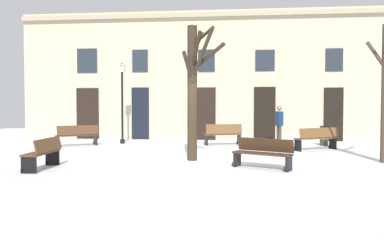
% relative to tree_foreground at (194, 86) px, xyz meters
% --- Properties ---
extents(ground_plane, '(31.00, 31.00, 0.00)m').
position_rel_tree_foreground_xyz_m(ground_plane, '(-0.22, 0.03, -2.42)').
color(ground_plane, white).
extents(building_facade, '(19.38, 0.60, 6.59)m').
position_rel_tree_foreground_xyz_m(building_facade, '(-0.22, 7.71, 0.92)').
color(building_facade, beige).
rests_on(building_facade, ground).
extents(tree_foreground, '(1.39, 1.46, 4.38)m').
position_rel_tree_foreground_xyz_m(tree_foreground, '(0.00, 0.00, 0.00)').
color(tree_foreground, '#382B1E').
rests_on(tree_foreground, ground).
extents(streetlamp, '(0.30, 0.30, 3.74)m').
position_rel_tree_foreground_xyz_m(streetlamp, '(-3.87, 5.21, -0.12)').
color(streetlamp, black).
rests_on(streetlamp, ground).
extents(litter_bin, '(0.39, 0.39, 0.87)m').
position_rel_tree_foreground_xyz_m(litter_bin, '(5.25, 5.23, -1.98)').
color(litter_bin, '#2D3D2D').
rests_on(litter_bin, ground).
extents(bench_by_litter_bin, '(1.75, 1.22, 0.86)m').
position_rel_tree_foreground_xyz_m(bench_by_litter_bin, '(2.15, -1.38, -1.97)').
color(bench_by_litter_bin, '#3D2819').
rests_on(bench_by_litter_bin, ground).
extents(bench_back_to_back_left, '(1.72, 0.95, 0.95)m').
position_rel_tree_foreground_xyz_m(bench_back_to_back_left, '(0.81, 4.98, -1.93)').
color(bench_back_to_back_left, brown).
rests_on(bench_back_to_back_left, ground).
extents(bench_near_center_tree, '(1.86, 1.34, 0.90)m').
position_rel_tree_foreground_xyz_m(bench_near_center_tree, '(4.58, 3.40, -1.93)').
color(bench_near_center_tree, brown).
rests_on(bench_near_center_tree, ground).
extents(bench_far_corner, '(1.76, 1.42, 0.91)m').
position_rel_tree_foreground_xyz_m(bench_far_corner, '(-5.55, 3.95, -1.95)').
color(bench_far_corner, '#51331E').
rests_on(bench_far_corner, ground).
extents(bench_back_to_back_right, '(0.53, 1.62, 0.90)m').
position_rel_tree_foreground_xyz_m(bench_back_to_back_right, '(-4.07, -2.17, -1.95)').
color(bench_back_to_back_right, '#51331E').
rests_on(bench_back_to_back_right, ground).
extents(person_by_shop_door, '(0.35, 0.43, 1.77)m').
position_rel_tree_foreground_xyz_m(person_by_shop_door, '(3.33, 5.61, -1.43)').
color(person_by_shop_door, '#403D3A').
rests_on(person_by_shop_door, ground).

